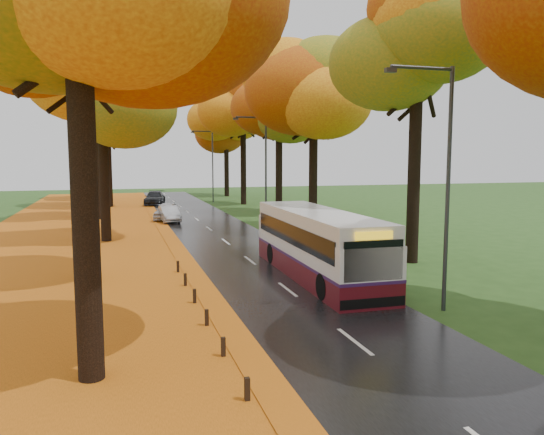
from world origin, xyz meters
name	(u,v)px	position (x,y,z in m)	size (l,w,h in m)	color
road	(223,239)	(0.00, 25.00, 0.02)	(6.50, 90.00, 0.04)	black
centre_line	(223,239)	(0.00, 25.00, 0.04)	(0.12, 90.00, 0.01)	silver
leaf_verge	(68,247)	(-9.00, 25.00, 0.01)	(12.00, 90.00, 0.02)	#99480D
leaf_drift	(173,241)	(-3.05, 25.00, 0.04)	(0.90, 90.00, 0.01)	orange
trees_left	(96,83)	(-7.18, 27.06, 9.53)	(9.20, 74.00, 13.88)	black
trees_right	(321,88)	(7.19, 26.91, 9.69)	(9.30, 74.20, 13.96)	black
bollard_row	(234,366)	(-3.70, 4.70, 0.26)	(0.11, 23.51, 0.52)	black
streetlamp_near	(442,170)	(3.95, 8.00, 4.71)	(2.45, 0.18, 8.00)	#333538
streetlamp_mid	(263,162)	(3.95, 30.00, 4.71)	(2.45, 0.18, 8.00)	#333538
streetlamp_far	(210,160)	(3.95, 52.00, 4.71)	(2.45, 0.18, 8.00)	#333538
bus	(317,243)	(1.90, 13.77, 1.51)	(2.57, 10.67, 2.80)	#4E0C14
car_white	(167,211)	(-2.35, 36.47, 0.73)	(1.64, 4.07, 1.39)	silver
car_silver	(169,214)	(-2.32, 34.86, 0.66)	(1.31, 3.74, 1.23)	#A9ACB1
car_dark	(155,198)	(-2.35, 50.33, 0.74)	(1.97, 4.84, 1.40)	black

